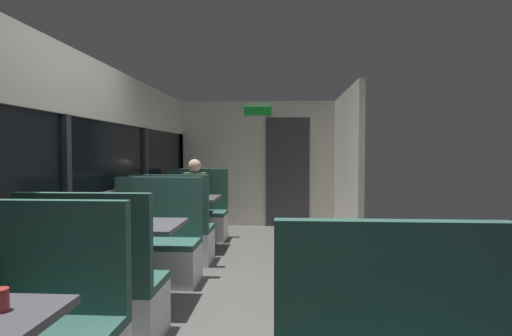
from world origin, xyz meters
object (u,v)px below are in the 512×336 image
bench_mid_window_facing_end (95,297)px  bench_far_window_facing_entry (196,218)px  bench_far_window_facing_end (173,236)px  seated_passenger (195,206)px  dining_table_mid_window (130,235)px  coffee_cup_secondary (0,300)px  bench_mid_window_facing_entry (154,251)px  dining_table_far_window (186,204)px

bench_mid_window_facing_end → bench_far_window_facing_entry: same height
bench_far_window_facing_end → bench_far_window_facing_entry: same height
bench_mid_window_facing_end → bench_far_window_facing_entry: 3.55m
seated_passenger → dining_table_mid_window: bearing=-90.0°
coffee_cup_secondary → bench_far_window_facing_entry: bearing=92.6°
bench_far_window_facing_entry → coffee_cup_secondary: bench_far_window_facing_entry is taller
dining_table_mid_window → seated_passenger: size_ratio=0.71×
dining_table_mid_window → bench_far_window_facing_entry: 2.87m
bench_mid_window_facing_end → bench_mid_window_facing_entry: same height
bench_mid_window_facing_entry → bench_far_window_facing_end: (0.00, 0.76, 0.00)m
dining_table_far_window → dining_table_mid_window: bearing=-90.0°
seated_passenger → coffee_cup_secondary: size_ratio=14.00×
bench_far_window_facing_end → coffee_cup_secondary: bearing=-86.3°
bench_far_window_facing_end → bench_far_window_facing_entry: size_ratio=1.00×
bench_mid_window_facing_entry → bench_far_window_facing_end: same height
bench_far_window_facing_end → bench_mid_window_facing_end: bearing=-90.0°
dining_table_far_window → bench_far_window_facing_end: bearing=-90.0°
seated_passenger → bench_far_window_facing_end: bearing=-90.0°
dining_table_mid_window → dining_table_far_window: bearing=90.0°
dining_table_mid_window → dining_table_far_window: 2.16m
dining_table_far_window → seated_passenger: 0.64m
bench_far_window_facing_end → coffee_cup_secondary: 3.51m
dining_table_mid_window → dining_table_far_window: (0.00, 2.16, 0.00)m
bench_far_window_facing_end → dining_table_mid_window: bearing=-90.0°
bench_mid_window_facing_entry → bench_far_window_facing_entry: (0.00, 2.16, 0.00)m
bench_mid_window_facing_entry → seated_passenger: (0.00, 2.08, 0.21)m
bench_far_window_facing_entry → coffee_cup_secondary: 4.89m
bench_mid_window_facing_end → seated_passenger: bearing=90.0°
bench_mid_window_facing_end → bench_mid_window_facing_entry: 1.40m
bench_mid_window_facing_end → bench_mid_window_facing_entry: size_ratio=1.00×
seated_passenger → coffee_cup_secondary: (0.22, -4.79, 0.25)m
dining_table_mid_window → seated_passenger: seated_passenger is taller
dining_table_far_window → bench_far_window_facing_end: (0.00, -0.70, -0.31)m
dining_table_mid_window → seated_passenger: (0.00, 2.78, -0.10)m
bench_mid_window_facing_entry → coffee_cup_secondary: 2.76m
bench_mid_window_facing_entry → bench_far_window_facing_entry: size_ratio=1.00×
dining_table_mid_window → bench_mid_window_facing_entry: 0.77m
bench_far_window_facing_end → seated_passenger: 1.34m
bench_mid_window_facing_entry → coffee_cup_secondary: size_ratio=12.22×
bench_mid_window_facing_entry → coffee_cup_secondary: bench_mid_window_facing_entry is taller
bench_mid_window_facing_end → coffee_cup_secondary: (0.22, -1.31, 0.46)m
seated_passenger → coffee_cup_secondary: seated_passenger is taller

